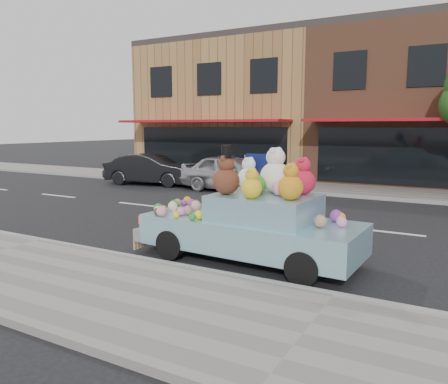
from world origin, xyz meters
The scene contains 10 objects.
ground centered at (0.00, 0.00, 0.00)m, with size 120.00×120.00×0.00m, color black.
near_sidewalk centered at (0.00, -6.50, 0.06)m, with size 60.00×3.00×0.12m, color gray.
far_sidewalk centered at (0.00, 6.50, 0.06)m, with size 60.00×3.00×0.12m, color gray.
near_kerb centered at (0.00, -5.00, 0.07)m, with size 60.00×0.12×0.13m, color gray.
far_kerb centered at (0.00, 5.00, 0.07)m, with size 60.00×0.12×0.13m, color gray.
storefront_left centered at (-10.00, 11.97, 3.64)m, with size 10.00×9.80×7.30m.
storefront_mid centered at (0.00, 11.97, 3.64)m, with size 10.00×9.80×7.30m.
car_silver centered at (-6.72, 4.34, 0.75)m, with size 1.78×4.42×1.51m, color #AEADB2.
car_dark centered at (-10.94, 4.35, 0.70)m, with size 1.48×4.26×1.40m, color black.
art_car centered at (-1.98, -3.78, 0.81)m, with size 4.56×1.95×2.30m.
Camera 1 is at (1.60, -11.39, 2.64)m, focal length 35.00 mm.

